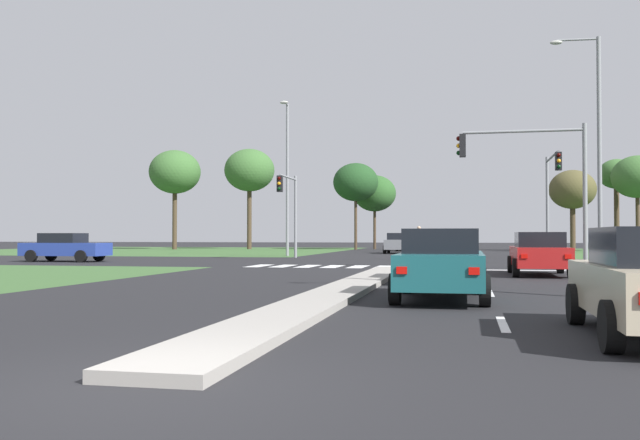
% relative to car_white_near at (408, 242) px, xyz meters
% --- Properties ---
extents(ground_plane, '(200.00, 200.00, 0.00)m').
position_rel_car_white_near_xyz_m(ground_plane, '(2.19, -27.02, -0.80)').
color(ground_plane, black).
extents(grass_verge_far_left, '(35.00, 35.00, 0.01)m').
position_rel_car_white_near_xyz_m(grass_verge_far_left, '(-23.31, -2.52, -0.79)').
color(grass_verge_far_left, '#385B2D').
rests_on(grass_verge_far_left, ground).
extents(median_island_near, '(1.20, 22.00, 0.14)m').
position_rel_car_white_near_xyz_m(median_island_near, '(2.19, -46.02, -0.73)').
color(median_island_near, gray).
rests_on(median_island_near, ground).
extents(median_island_far, '(1.20, 36.00, 0.14)m').
position_rel_car_white_near_xyz_m(median_island_far, '(2.19, -2.02, -0.73)').
color(median_island_far, gray).
rests_on(median_island_far, ground).
extents(lane_dash_near, '(0.14, 2.00, 0.01)m').
position_rel_car_white_near_xyz_m(lane_dash_near, '(5.69, -51.64, -0.79)').
color(lane_dash_near, silver).
rests_on(lane_dash_near, ground).
extents(lane_dash_second, '(0.14, 2.00, 0.01)m').
position_rel_car_white_near_xyz_m(lane_dash_second, '(5.69, -45.64, -0.79)').
color(lane_dash_second, silver).
rests_on(lane_dash_second, ground).
extents(lane_dash_third, '(0.14, 2.00, 0.01)m').
position_rel_car_white_near_xyz_m(lane_dash_third, '(5.69, -39.64, -0.79)').
color(lane_dash_third, silver).
rests_on(lane_dash_third, ground).
extents(lane_dash_fourth, '(0.14, 2.00, 0.01)m').
position_rel_car_white_near_xyz_m(lane_dash_fourth, '(5.69, -33.64, -0.79)').
color(lane_dash_fourth, silver).
rests_on(lane_dash_fourth, ground).
extents(edge_line_right, '(0.14, 24.00, 0.01)m').
position_rel_car_white_near_xyz_m(edge_line_right, '(9.04, -45.02, -0.79)').
color(edge_line_right, silver).
rests_on(edge_line_right, ground).
extents(stop_bar_near, '(6.40, 0.50, 0.01)m').
position_rel_car_white_near_xyz_m(stop_bar_near, '(5.99, -34.02, -0.79)').
color(stop_bar_near, silver).
rests_on(stop_bar_near, ground).
extents(crosswalk_bar_near, '(0.70, 2.80, 0.01)m').
position_rel_car_white_near_xyz_m(crosswalk_bar_near, '(-4.21, -32.22, -0.79)').
color(crosswalk_bar_near, silver).
rests_on(crosswalk_bar_near, ground).
extents(crosswalk_bar_second, '(0.70, 2.80, 0.01)m').
position_rel_car_white_near_xyz_m(crosswalk_bar_second, '(-3.06, -32.22, -0.79)').
color(crosswalk_bar_second, silver).
rests_on(crosswalk_bar_second, ground).
extents(crosswalk_bar_third, '(0.70, 2.80, 0.01)m').
position_rel_car_white_near_xyz_m(crosswalk_bar_third, '(-1.91, -32.22, -0.79)').
color(crosswalk_bar_third, silver).
rests_on(crosswalk_bar_third, ground).
extents(crosswalk_bar_fourth, '(0.70, 2.80, 0.01)m').
position_rel_car_white_near_xyz_m(crosswalk_bar_fourth, '(-0.76, -32.22, -0.79)').
color(crosswalk_bar_fourth, silver).
rests_on(crosswalk_bar_fourth, ground).
extents(crosswalk_bar_fifth, '(0.70, 2.80, 0.01)m').
position_rel_car_white_near_xyz_m(crosswalk_bar_fifth, '(0.39, -32.22, -0.79)').
color(crosswalk_bar_fifth, silver).
rests_on(crosswalk_bar_fifth, ground).
extents(crosswalk_bar_sixth, '(0.70, 2.80, 0.01)m').
position_rel_car_white_near_xyz_m(crosswalk_bar_sixth, '(1.54, -32.22, -0.79)').
color(crosswalk_bar_sixth, silver).
rests_on(crosswalk_bar_sixth, ground).
extents(crosswalk_bar_seventh, '(0.70, 2.80, 0.01)m').
position_rel_car_white_near_xyz_m(crosswalk_bar_seventh, '(2.69, -32.22, -0.79)').
color(crosswalk_bar_seventh, silver).
rests_on(crosswalk_bar_seventh, ground).
extents(car_white_near, '(1.98, 4.63, 1.56)m').
position_rel_car_white_near_xyz_m(car_white_near, '(0.00, 0.00, 0.00)').
color(car_white_near, silver).
rests_on(car_white_near, ground).
extents(car_navy_second, '(1.98, 4.24, 1.47)m').
position_rel_car_white_near_xyz_m(car_navy_second, '(-0.15, 6.15, -0.04)').
color(car_navy_second, '#161E47').
rests_on(car_navy_second, ground).
extents(car_teal_third, '(1.98, 4.53, 1.55)m').
position_rel_car_white_near_xyz_m(car_teal_third, '(4.60, -47.53, -0.01)').
color(car_teal_third, '#19565B').
rests_on(car_teal_third, ground).
extents(car_red_fourth, '(1.99, 4.42, 1.52)m').
position_rel_car_white_near_xyz_m(car_red_fourth, '(7.64, -37.40, -0.02)').
color(car_red_fourth, '#A31919').
rests_on(car_red_fourth, ground).
extents(car_grey_fifth, '(1.98, 4.25, 1.59)m').
position_rel_car_white_near_xyz_m(car_grey_fifth, '(-0.09, -8.61, 0.01)').
color(car_grey_fifth, slate).
rests_on(car_grey_fifth, ground).
extents(car_blue_sixth, '(4.57, 2.02, 1.53)m').
position_rel_car_white_near_xyz_m(car_blue_sixth, '(-15.95, -29.30, -0.01)').
color(car_blue_sixth, navy).
rests_on(car_blue_sixth, ground).
extents(car_silver_eighth, '(1.99, 4.56, 1.50)m').
position_rel_car_white_near_xyz_m(car_silver_eighth, '(4.42, -41.79, -0.03)').
color(car_silver_eighth, '#B7B7BC').
rests_on(car_silver_eighth, ground).
extents(traffic_signal_near_right, '(5.14, 0.32, 5.91)m').
position_rel_car_white_near_xyz_m(traffic_signal_near_right, '(7.97, -33.62, 3.29)').
color(traffic_signal_near_right, gray).
rests_on(traffic_signal_near_right, ground).
extents(traffic_signal_far_right, '(0.32, 5.45, 6.00)m').
position_rel_car_white_near_xyz_m(traffic_signal_far_right, '(9.79, -22.36, 3.37)').
color(traffic_signal_far_right, gray).
rests_on(traffic_signal_far_right, ground).
extents(traffic_signal_far_left, '(0.32, 4.14, 5.17)m').
position_rel_car_white_near_xyz_m(traffic_signal_far_left, '(-5.41, -21.96, 2.75)').
color(traffic_signal_far_left, gray).
rests_on(traffic_signal_far_left, ground).
extents(street_lamp_second, '(2.26, 0.37, 10.61)m').
position_rel_car_white_near_xyz_m(street_lamp_second, '(11.00, -29.05, 5.05)').
color(street_lamp_second, gray).
rests_on(street_lamp_second, ground).
extents(street_lamp_third, '(0.58, 1.90, 10.37)m').
position_rel_car_white_near_xyz_m(street_lamp_third, '(-6.77, -17.33, 4.91)').
color(street_lamp_third, gray).
rests_on(street_lamp_third, ground).
extents(pedestrian_at_median, '(0.34, 0.34, 1.90)m').
position_rel_car_white_near_xyz_m(pedestrian_at_median, '(1.97, -15.11, 0.51)').
color(pedestrian_at_median, '#9E8966').
rests_on(pedestrian_at_median, median_island_far).
extents(treeline_near, '(5.12, 5.12, 9.94)m').
position_rel_car_white_near_xyz_m(treeline_near, '(-23.42, 2.03, 6.91)').
color(treeline_near, '#423323').
rests_on(treeline_near, ground).
extents(treeline_second, '(5.12, 5.12, 10.25)m').
position_rel_car_white_near_xyz_m(treeline_second, '(-16.58, 5.02, 7.22)').
color(treeline_second, '#423323').
rests_on(treeline_second, ground).
extents(treeline_third, '(4.42, 4.42, 8.50)m').
position_rel_car_white_near_xyz_m(treeline_third, '(-5.47, 4.35, 5.80)').
color(treeline_third, '#423323').
rests_on(treeline_third, ground).
extents(treeline_fourth, '(4.34, 4.34, 7.53)m').
position_rel_car_white_near_xyz_m(treeline_fourth, '(-3.99, 7.32, 4.87)').
color(treeline_fourth, '#423323').
rests_on(treeline_fourth, ground).
extents(treeline_fifth, '(4.09, 4.09, 7.23)m').
position_rel_car_white_near_xyz_m(treeline_fifth, '(14.39, 2.08, 4.64)').
color(treeline_fifth, '#423323').
rests_on(treeline_fifth, ground).
extents(treeline_sixth, '(3.24, 3.24, 8.49)m').
position_rel_car_white_near_xyz_m(treeline_sixth, '(18.78, 5.68, 6.14)').
color(treeline_sixth, '#423323').
rests_on(treeline_sixth, ground).
extents(treeline_seventh, '(4.40, 4.40, 8.42)m').
position_rel_car_white_near_xyz_m(treeline_seventh, '(19.85, 2.36, 5.72)').
color(treeline_seventh, '#423323').
rests_on(treeline_seventh, ground).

